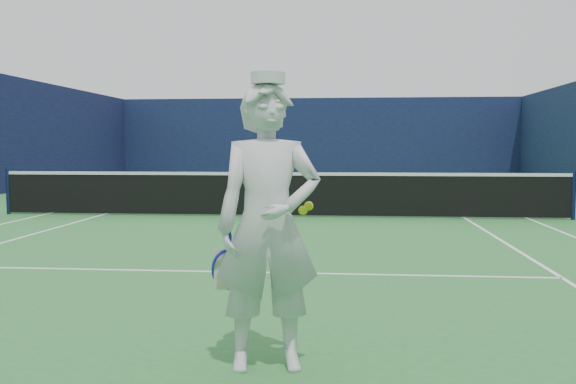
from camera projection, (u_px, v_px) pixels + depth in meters
The scene contains 5 objects.
ground at pixel (279, 217), 14.45m from camera, with size 80.00×80.00×0.00m, color #2B7132.
court_markings at pixel (279, 217), 14.45m from camera, with size 11.03×23.83×0.01m.
windscreen_fence at pixel (279, 128), 14.31m from camera, with size 20.12×36.12×4.00m.
tennis_net at pixel (279, 192), 14.41m from camera, with size 12.88×0.09×1.07m.
tennis_player at pixel (268, 226), 4.54m from camera, with size 0.88×0.62×2.10m.
Camera 1 is at (1.53, -14.29, 1.59)m, focal length 40.00 mm.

